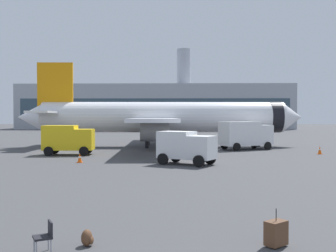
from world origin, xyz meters
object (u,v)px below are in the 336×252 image
fuel_truck (245,134)px  gate_chair (45,235)px  safety_cone_mid (80,158)px  rolling_suitcase (276,233)px  cargo_van (186,146)px  safety_cone_near (320,150)px  traveller_backpack (87,238)px  service_truck (68,139)px  airplane_at_gate (162,118)px

fuel_truck → gate_chair: size_ratio=7.50×
safety_cone_mid → rolling_suitcase: rolling_suitcase is taller
cargo_van → safety_cone_near: cargo_van is taller
safety_cone_near → rolling_suitcase: rolling_suitcase is taller
rolling_suitcase → traveller_backpack: rolling_suitcase is taller
fuel_truck → safety_cone_near: fuel_truck is taller
safety_cone_near → gate_chair: bearing=-121.3°
rolling_suitcase → service_truck: bearing=116.6°
cargo_van → safety_cone_mid: (-8.65, 1.12, -1.07)m
airplane_at_gate → service_truck: 14.17m
fuel_truck → safety_cone_near: 8.59m
service_truck → rolling_suitcase: bearing=-63.4°
rolling_suitcase → gate_chair: bearing=-173.8°
airplane_at_gate → safety_cone_near: 19.18m
fuel_truck → safety_cone_near: bearing=-39.6°
airplane_at_gate → safety_cone_mid: airplane_at_gate is taller
cargo_van → airplane_at_gate: bearing=98.2°
service_truck → safety_cone_mid: 7.26m
traveller_backpack → service_truck: bearing=106.7°
cargo_van → safety_cone_mid: cargo_van is taller
fuel_truck → gate_chair: bearing=-108.1°
airplane_at_gate → safety_cone_mid: bearing=-108.8°
service_truck → safety_cone_mid: size_ratio=6.35×
service_truck → cargo_van: bearing=-33.9°
cargo_van → safety_cone_near: size_ratio=5.83×
airplane_at_gate → traveller_backpack: airplane_at_gate is taller
service_truck → safety_cone_near: bearing=3.1°
cargo_van → gate_chair: size_ratio=5.61×
fuel_truck → gate_chair: 36.58m
traveller_backpack → safety_cone_near: bearing=59.6°
fuel_truck → traveller_backpack: size_ratio=13.43×
safety_cone_mid → cargo_van: bearing=-7.4°
airplane_at_gate → rolling_suitcase: size_ratio=32.47×
safety_cone_mid → gate_chair: (4.40, -21.41, 0.12)m
airplane_at_gate → safety_cone_near: bearing=-30.4°
airplane_at_gate → cargo_van: size_ratio=7.40×
gate_chair → safety_cone_mid: bearing=101.6°
fuel_truck → cargo_van: (-7.08, -14.46, -0.32)m
airplane_at_gate → service_truck: airplane_at_gate is taller
fuel_truck → cargo_van: 16.11m
service_truck → fuel_truck: size_ratio=0.76×
service_truck → traveller_backpack: 28.64m
fuel_truck → safety_cone_mid: bearing=-139.7°
fuel_truck → rolling_suitcase: size_ratio=5.86×
service_truck → traveller_backpack: service_truck is taller
cargo_van → rolling_suitcase: (2.22, -19.59, -1.06)m
cargo_van → gate_chair: (-4.25, -20.29, -0.95)m
rolling_suitcase → traveller_backpack: 5.46m
fuel_truck → service_truck: bearing=-160.0°
gate_chair → rolling_suitcase: bearing=6.2°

